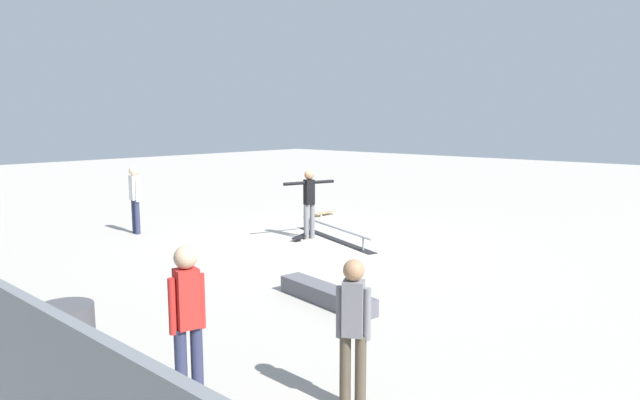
{
  "coord_description": "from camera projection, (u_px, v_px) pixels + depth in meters",
  "views": [
    {
      "loc": [
        -8.21,
        9.23,
        2.8
      ],
      "look_at": [
        0.08,
        -0.01,
        1.0
      ],
      "focal_mm": 31.03,
      "sensor_mm": 36.0,
      "label": 1
    }
  ],
  "objects": [
    {
      "name": "ground_plane",
      "position": [
        322.0,
        244.0,
        12.63
      ],
      "size": [
        60.0,
        60.0,
        0.0
      ],
      "primitive_type": "plane",
      "color": "#ADA89E"
    },
    {
      "name": "grind_rail",
      "position": [
        334.0,
        234.0,
        13.04
      ],
      "size": [
        3.2,
        1.33,
        0.32
      ],
      "rotation": [
        0.0,
        0.0,
        -0.34
      ],
      "color": "black",
      "rests_on": "ground_plane"
    },
    {
      "name": "skate_ledge",
      "position": [
        326.0,
        295.0,
        8.5
      ],
      "size": [
        1.93,
        0.64,
        0.26
      ],
      "primitive_type": "cube",
      "rotation": [
        0.0,
        0.0,
        -0.15
      ],
      "color": "#595960",
      "rests_on": "ground_plane"
    },
    {
      "name": "skater_main",
      "position": [
        309.0,
        199.0,
        13.03
      ],
      "size": [
        0.49,
        1.28,
        1.64
      ],
      "rotation": [
        0.0,
        0.0,
        1.25
      ],
      "color": "slate",
      "rests_on": "ground_plane"
    },
    {
      "name": "skateboard_main",
      "position": [
        303.0,
        236.0,
        13.12
      ],
      "size": [
        0.44,
        0.82,
        0.09
      ],
      "rotation": [
        0.0,
        0.0,
        5.03
      ],
      "color": "black",
      "rests_on": "ground_plane"
    },
    {
      "name": "bystander_grey_shirt",
      "position": [
        353.0,
        326.0,
        5.27
      ],
      "size": [
        0.33,
        0.25,
        1.5
      ],
      "rotation": [
        0.0,
        0.0,
        3.64
      ],
      "color": "brown",
      "rests_on": "ground_plane"
    },
    {
      "name": "bystander_red_shirt",
      "position": [
        187.0,
        318.0,
        5.31
      ],
      "size": [
        0.23,
        0.37,
        1.62
      ],
      "rotation": [
        0.0,
        0.0,
        1.32
      ],
      "color": "#2D3351",
      "rests_on": "ground_plane"
    },
    {
      "name": "bystander_white_shirt",
      "position": [
        135.0,
        196.0,
        13.62
      ],
      "size": [
        0.38,
        0.23,
        1.68
      ],
      "rotation": [
        0.0,
        0.0,
        3.03
      ],
      "color": "#2D3351",
      "rests_on": "ground_plane"
    },
    {
      "name": "loose_skateboard_natural",
      "position": [
        325.0,
        213.0,
        16.35
      ],
      "size": [
        0.26,
        0.8,
        0.09
      ],
      "rotation": [
        0.0,
        0.0,
        4.72
      ],
      "color": "tan",
      "rests_on": "ground_plane"
    },
    {
      "name": "trash_bin",
      "position": [
        66.0,
        350.0,
        5.65
      ],
      "size": [
        0.58,
        0.58,
        0.94
      ],
      "primitive_type": "cylinder",
      "color": "#47474C",
      "rests_on": "ground_plane"
    }
  ]
}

